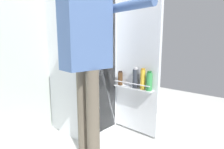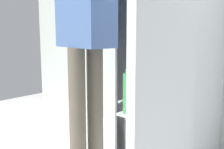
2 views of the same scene
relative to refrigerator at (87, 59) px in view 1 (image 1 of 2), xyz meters
name	(u,v)px [view 1 (image 1 of 2)]	position (x,y,z in m)	size (l,w,h in m)	color
ground_plane	(116,140)	(-0.02, -0.50, -0.90)	(5.20, 5.20, 0.00)	silver
kitchen_wall	(64,24)	(-0.02, 0.40, 0.43)	(4.40, 0.10, 2.65)	beige
refrigerator	(87,59)	(0.00, 0.00, 0.00)	(0.64, 1.18, 1.79)	silver
person	(87,49)	(-0.40, -0.46, 0.14)	(0.56, 0.80, 1.72)	#665B4C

